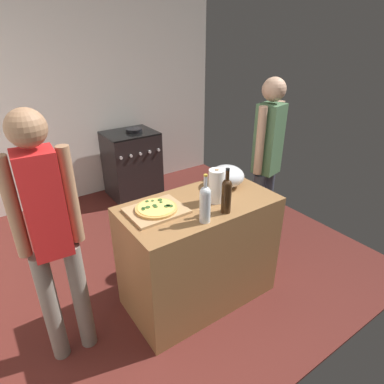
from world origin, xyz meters
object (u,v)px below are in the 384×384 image
object	(u,v)px
wine_bottle_dark	(205,203)
person_in_red	(267,158)
person_in_stripes	(50,231)
wine_bottle_green	(226,194)
paper_towel_roll	(216,186)
pizza	(156,208)
stove	(132,164)
mixing_bowl	(227,176)

from	to	relation	value
wine_bottle_dark	person_in_red	world-z (taller)	person_in_red
person_in_stripes	person_in_red	bearing A→B (deg)	4.28
wine_bottle_green	paper_towel_roll	bearing A→B (deg)	75.01
paper_towel_roll	wine_bottle_dark	distance (m)	0.31
pizza	stove	world-z (taller)	pizza
wine_bottle_dark	stove	world-z (taller)	wine_bottle_dark
paper_towel_roll	wine_bottle_green	world-z (taller)	wine_bottle_green
person_in_stripes	person_in_red	world-z (taller)	person_in_stripes
person_in_red	pizza	bearing A→B (deg)	-172.78
wine_bottle_dark	wine_bottle_green	bearing A→B (deg)	5.01
mixing_bowl	person_in_stripes	distance (m)	1.39
wine_bottle_green	wine_bottle_dark	size ratio (longest dim) A/B	0.97
mixing_bowl	wine_bottle_green	distance (m)	0.44
wine_bottle_green	person_in_stripes	xyz separation A→B (m)	(-1.11, 0.29, -0.05)
mixing_bowl	paper_towel_roll	bearing A→B (deg)	-146.28
paper_towel_roll	wine_bottle_dark	bearing A→B (deg)	-142.52
wine_bottle_dark	stove	size ratio (longest dim) A/B	0.37
paper_towel_roll	stove	xyz separation A→B (m)	(0.29, 2.16, -0.59)
stove	person_in_stripes	size ratio (longest dim) A/B	0.54
pizza	person_in_stripes	xyz separation A→B (m)	(-0.70, 0.01, 0.06)
person_in_stripes	wine_bottle_dark	bearing A→B (deg)	-18.80
mixing_bowl	wine_bottle_green	size ratio (longest dim) A/B	0.86
paper_towel_roll	wine_bottle_dark	world-z (taller)	wine_bottle_dark
person_in_stripes	mixing_bowl	bearing A→B (deg)	1.53
paper_towel_roll	person_in_stripes	world-z (taller)	person_in_stripes
person_in_stripes	pizza	bearing A→B (deg)	-1.08
paper_towel_roll	pizza	bearing A→B (deg)	166.12
paper_towel_roll	person_in_red	bearing A→B (deg)	18.29
pizza	person_in_red	xyz separation A→B (m)	(1.27, 0.16, 0.06)
paper_towel_roll	person_in_red	world-z (taller)	person_in_red
pizza	stove	xyz separation A→B (m)	(0.74, 2.05, -0.49)
wine_bottle_dark	stove	xyz separation A→B (m)	(0.54, 2.34, -0.60)
mixing_bowl	person_in_red	size ratio (longest dim) A/B	0.17
stove	person_in_stripes	world-z (taller)	person_in_stripes
stove	person_in_red	bearing A→B (deg)	-74.38
person_in_red	stove	bearing A→B (deg)	105.62
mixing_bowl	paper_towel_roll	xyz separation A→B (m)	(-0.24, -0.16, 0.04)
pizza	person_in_stripes	distance (m)	0.71
mixing_bowl	pizza	bearing A→B (deg)	-175.82
wine_bottle_dark	person_in_stripes	world-z (taller)	person_in_stripes
wine_bottle_green	mixing_bowl	bearing A→B (deg)	49.00
mixing_bowl	paper_towel_roll	world-z (taller)	paper_towel_roll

